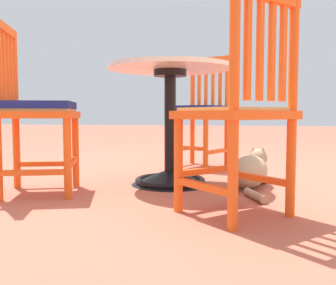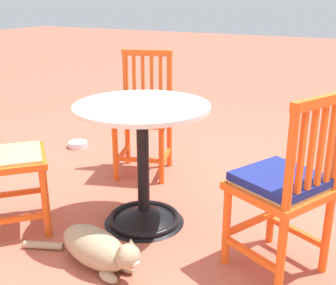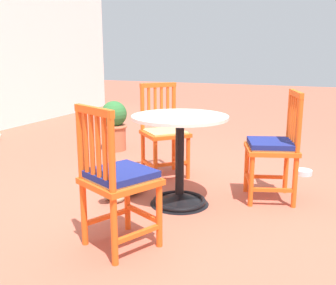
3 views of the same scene
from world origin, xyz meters
name	(u,v)px [view 3 (image 3 of 3)]	position (x,y,z in m)	size (l,w,h in m)	color
ground_plane	(189,209)	(0.00, 0.00, 0.00)	(24.00, 24.00, 0.00)	#AD5642
cafe_table	(180,170)	(0.07, 0.11, 0.28)	(0.76, 0.76, 0.73)	black
orange_chair_tucked_in	(164,133)	(0.73, 0.53, 0.43)	(0.57, 0.57, 0.91)	#EA5619
orange_chair_facing_out	(118,180)	(-0.75, 0.21, 0.45)	(0.53, 0.53, 0.91)	#EA5619
orange_chair_at_corner	(274,148)	(0.46, -0.56, 0.45)	(0.50, 0.50, 0.91)	#EA5619
tabby_cat	(125,186)	(0.05, 0.60, 0.10)	(0.75, 0.30, 0.23)	#9E896B
terracotta_planter	(114,124)	(1.46, 1.50, 0.33)	(0.32, 0.32, 0.62)	#B25B3D
pet_water_bowl	(303,172)	(1.28, -0.77, 0.03)	(0.17, 0.17, 0.05)	silver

